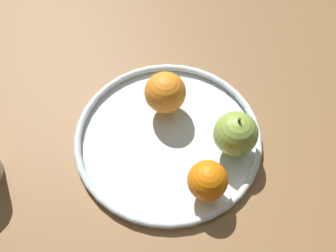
{
  "coord_description": "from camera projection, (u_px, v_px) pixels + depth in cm",
  "views": [
    {
      "loc": [
        -6.14,
        35.5,
        62.49
      ],
      "look_at": [
        0.0,
        0.0,
        4.8
      ],
      "focal_mm": 43.68,
      "sensor_mm": 36.0,
      "label": 1
    }
  ],
  "objects": [
    {
      "name": "ground_plane",
      "position": [
        168.0,
        146.0,
        0.74
      ],
      "size": [
        119.41,
        119.41,
        4.0
      ],
      "primitive_type": "cube",
      "color": "brown"
    },
    {
      "name": "fruit_bowl",
      "position": [
        168.0,
        138.0,
        0.71
      ],
      "size": [
        32.68,
        32.68,
        1.8
      ],
      "color": "silver",
      "rests_on": "ground_plane"
    },
    {
      "name": "orange_back_left",
      "position": [
        208.0,
        180.0,
        0.63
      ],
      "size": [
        6.35,
        6.35,
        6.35
      ],
      "primitive_type": "sphere",
      "color": "orange",
      "rests_on": "fruit_bowl"
    },
    {
      "name": "orange_front_left",
      "position": [
        165.0,
        92.0,
        0.71
      ],
      "size": [
        7.3,
        7.3,
        7.3
      ],
      "primitive_type": "sphere",
      "color": "orange",
      "rests_on": "fruit_bowl"
    },
    {
      "name": "apple",
      "position": [
        236.0,
        132.0,
        0.67
      ],
      "size": [
        7.37,
        7.37,
        8.17
      ],
      "color": "#8CAD43",
      "rests_on": "fruit_bowl"
    }
  ]
}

